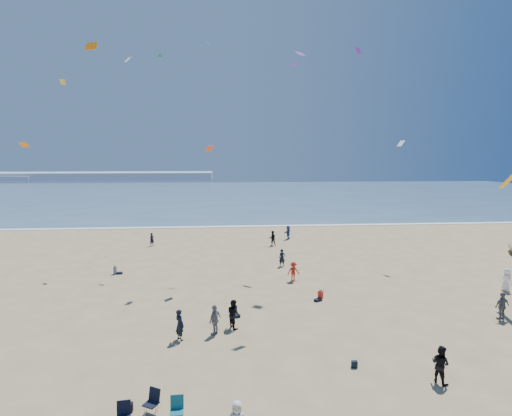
{
  "coord_description": "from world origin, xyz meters",
  "views": [
    {
      "loc": [
        0.28,
        -13.23,
        10.4
      ],
      "look_at": [
        2.0,
        8.0,
        7.62
      ],
      "focal_mm": 28.0,
      "sensor_mm": 36.0,
      "label": 1
    }
  ],
  "objects": [
    {
      "name": "ocean",
      "position": [
        0.0,
        95.0,
        0.03
      ],
      "size": [
        220.0,
        100.0,
        0.06
      ],
      "primitive_type": "cube",
      "color": "#476B84",
      "rests_on": "ground"
    },
    {
      "name": "surf_line",
      "position": [
        0.0,
        45.0,
        0.04
      ],
      "size": [
        220.0,
        1.2,
        0.08
      ],
      "primitive_type": "cube",
      "color": "white",
      "rests_on": "ground"
    },
    {
      "name": "headland_far",
      "position": [
        -60.0,
        170.0,
        1.6
      ],
      "size": [
        110.0,
        20.0,
        3.2
      ],
      "primitive_type": "cube",
      "color": "#7A8EA8",
      "rests_on": "ground"
    },
    {
      "name": "standing_flyers",
      "position": [
        5.78,
        14.82,
        0.86
      ],
      "size": [
        37.77,
        40.24,
        1.88
      ],
      "color": "#364B95",
      "rests_on": "ground"
    },
    {
      "name": "seated_group",
      "position": [
        0.84,
        7.58,
        0.42
      ],
      "size": [
        17.53,
        30.78,
        0.84
      ],
      "color": "beige",
      "rests_on": "ground"
    },
    {
      "name": "chair_cluster",
      "position": [
        -2.69,
        1.55,
        0.5
      ],
      "size": [
        2.64,
        1.54,
        1.0
      ],
      "color": "black",
      "rests_on": "ground"
    },
    {
      "name": "black_backpack",
      "position": [
        -3.69,
        2.25,
        0.19
      ],
      "size": [
        0.3,
        0.22,
        0.38
      ],
      "primitive_type": "cube",
      "color": "black",
      "rests_on": "ground"
    },
    {
      "name": "navy_bag",
      "position": [
        6.64,
        4.88,
        0.17
      ],
      "size": [
        0.28,
        0.18,
        0.34
      ],
      "primitive_type": "cube",
      "color": "black",
      "rests_on": "ground"
    },
    {
      "name": "kites_aloft",
      "position": [
        9.28,
        12.7,
        14.86
      ],
      "size": [
        43.52,
        37.23,
        27.47
      ],
      "color": "pink",
      "rests_on": "ground"
    }
  ]
}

